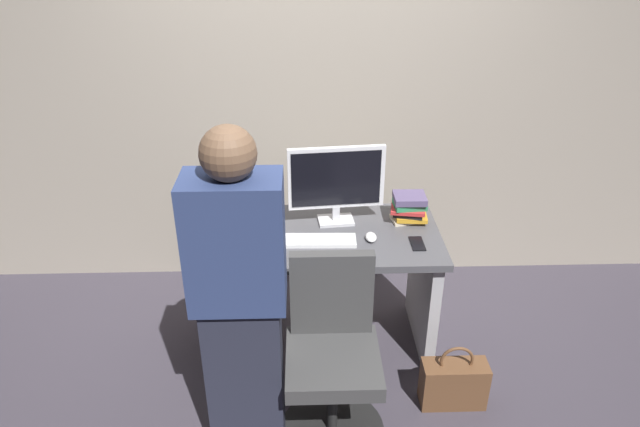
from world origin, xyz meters
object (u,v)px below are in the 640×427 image
handbag (454,383)px  book_stack (409,208)px  cell_phone (417,244)px  person_at_desk (240,303)px  mouse (371,237)px  office_chair (332,359)px  keyboard (316,241)px  monitor (336,181)px  desk (320,269)px  cup_by_monitor (231,210)px  cup_near_keyboard (252,232)px

handbag → book_stack: bearing=104.5°
cell_phone → handbag: 0.75m
person_at_desk → mouse: bearing=46.8°
office_chair → keyboard: office_chair is taller
keyboard → mouse: 0.30m
monitor → office_chair: bearing=-94.0°
desk → keyboard: size_ratio=3.11×
person_at_desk → cell_phone: (0.88, 0.63, -0.09)m
desk → person_at_desk: bearing=-115.6°
cup_by_monitor → keyboard: bearing=-32.0°
mouse → cup_by_monitor: size_ratio=1.08×
desk → person_at_desk: size_ratio=0.82×
keyboard → book_stack: size_ratio=1.93×
mouse → handbag: (0.41, -0.46, -0.62)m
person_at_desk → mouse: 0.94m
desk → handbag: 0.95m
cup_by_monitor → office_chair: bearing=-57.9°
book_stack → office_chair: bearing=-120.9°
cup_by_monitor → handbag: (1.19, -0.75, -0.65)m
desk → book_stack: book_stack is taller
person_at_desk → book_stack: person_at_desk is taller
keyboard → cup_near_keyboard: 0.35m
person_at_desk → cup_by_monitor: 0.98m
cell_phone → office_chair: bearing=-132.7°
cup_by_monitor → desk: bearing=-22.1°
monitor → cell_phone: (0.42, -0.27, -0.25)m
keyboard → cell_phone: size_ratio=2.99×
office_chair → cup_by_monitor: 1.09m
office_chair → mouse: size_ratio=9.40×
office_chair → book_stack: (0.47, 0.79, 0.40)m
cell_phone → cup_by_monitor: bearing=161.0°
monitor → keyboard: bearing=-117.5°
monitor → cup_near_keyboard: monitor is taller
desk → handbag: bearing=-38.3°
office_chair → handbag: office_chair is taller
cup_near_keyboard → cell_phone: cup_near_keyboard is taller
keyboard → cell_phone: bearing=-2.6°
cup_by_monitor → handbag: bearing=-32.1°
desk → cup_near_keyboard: size_ratio=14.38×
office_chair → cell_phone: 0.78m
keyboard → mouse: size_ratio=4.30×
monitor → cell_phone: size_ratio=3.75×
office_chair → cup_by_monitor: bearing=122.1°
office_chair → mouse: bearing=68.1°
cup_near_keyboard → book_stack: size_ratio=0.42×
book_stack → cell_phone: bearing=-88.8°
monitor → person_at_desk: bearing=-117.3°
cell_phone → keyboard: bearing=175.4°
desk → monitor: monitor is taller
monitor → cup_near_keyboard: bearing=-158.6°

